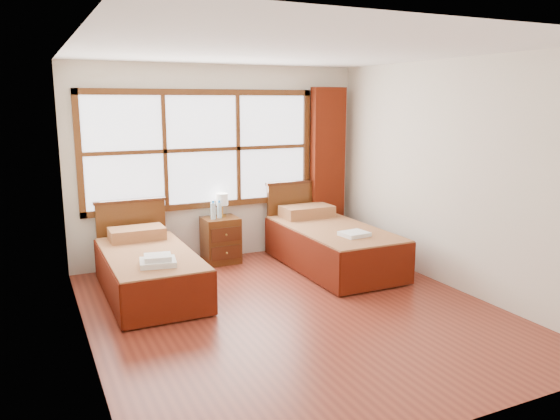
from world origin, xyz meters
name	(u,v)px	position (x,y,z in m)	size (l,w,h in m)	color
floor	(294,312)	(0.00, 0.00, 0.00)	(4.50, 4.50, 0.00)	maroon
ceiling	(296,50)	(0.00, 0.00, 2.60)	(4.50, 4.50, 0.00)	white
wall_back	(220,164)	(0.00, 2.25, 1.30)	(4.00, 4.00, 0.00)	silver
wall_left	(80,203)	(-2.00, 0.00, 1.30)	(4.50, 4.50, 0.00)	silver
wall_right	(452,175)	(2.00, 0.00, 1.30)	(4.50, 4.50, 0.00)	silver
window	(202,150)	(-0.25, 2.21, 1.50)	(3.16, 0.06, 1.56)	white
curtain	(327,168)	(1.60, 2.11, 1.17)	(0.50, 0.16, 2.30)	#601909
bed_left	(149,269)	(-1.23, 1.20, 0.28)	(0.95, 1.97, 0.92)	#431F0E
bed_right	(330,244)	(1.13, 1.20, 0.31)	(1.04, 2.06, 1.01)	#431F0E
nightstand	(221,240)	(-0.10, 1.99, 0.31)	(0.46, 0.45, 0.61)	#552D12
towels_left	(158,261)	(-1.24, 0.63, 0.54)	(0.41, 0.37, 0.11)	white
towels_right	(354,234)	(1.13, 0.64, 0.56)	(0.34, 0.30, 0.05)	white
lamp	(222,200)	(-0.04, 2.07, 0.83)	(0.16, 0.16, 0.31)	gold
bottle_near	(213,211)	(-0.21, 1.95, 0.72)	(0.06, 0.06, 0.25)	#C1E8F8
bottle_far	(219,210)	(-0.11, 1.99, 0.72)	(0.06, 0.06, 0.23)	#C1E8F8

